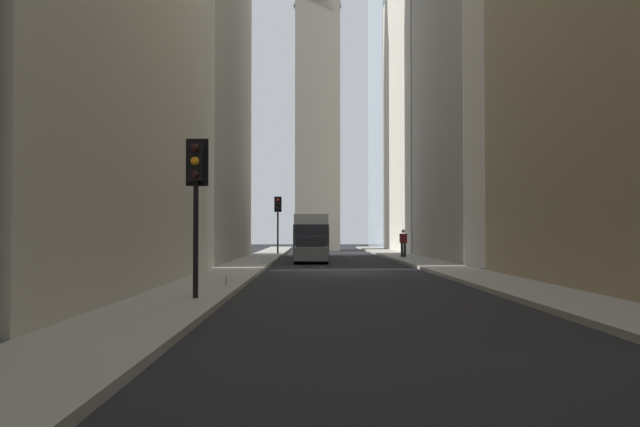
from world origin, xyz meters
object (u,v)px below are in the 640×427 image
(traffic_light_midblock, at_px, (278,212))
(discarded_bottle, at_px, (226,281))
(traffic_light_foreground, at_px, (196,180))
(hatchback_grey, at_px, (311,251))
(pedestrian, at_px, (403,242))
(delivery_truck, at_px, (311,235))

(traffic_light_midblock, bearing_deg, discarded_bottle, 179.90)
(traffic_light_foreground, xyz_separation_m, discarded_bottle, (3.81, -0.23, -2.59))
(hatchback_grey, height_order, pedestrian, pedestrian)
(traffic_light_foreground, bearing_deg, traffic_light_midblock, -0.49)
(hatchback_grey, xyz_separation_m, traffic_light_foreground, (-21.38, 2.65, 2.17))
(delivery_truck, bearing_deg, hatchback_grey, -180.00)
(traffic_light_midblock, xyz_separation_m, pedestrian, (-6.92, -8.01, -2.06))
(delivery_truck, relative_size, traffic_light_foreground, 1.76)
(delivery_truck, height_order, traffic_light_midblock, traffic_light_midblock)
(discarded_bottle, bearing_deg, delivery_truck, -5.20)
(traffic_light_foreground, relative_size, pedestrian, 2.17)
(hatchback_grey, bearing_deg, pedestrian, -48.53)
(discarded_bottle, bearing_deg, pedestrian, -19.66)
(hatchback_grey, xyz_separation_m, pedestrian, (4.99, -5.65, 0.40))
(traffic_light_midblock, relative_size, discarded_bottle, 15.04)
(traffic_light_foreground, xyz_separation_m, traffic_light_midblock, (33.29, -0.28, 0.29))
(traffic_light_foreground, distance_m, traffic_light_midblock, 33.30)
(hatchback_grey, bearing_deg, traffic_light_foreground, 172.94)
(traffic_light_midblock, height_order, discarded_bottle, traffic_light_midblock)
(delivery_truck, xyz_separation_m, discarded_bottle, (-26.55, 2.42, -1.21))
(traffic_light_foreground, height_order, traffic_light_midblock, traffic_light_midblock)
(delivery_truck, relative_size, hatchback_grey, 1.50)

